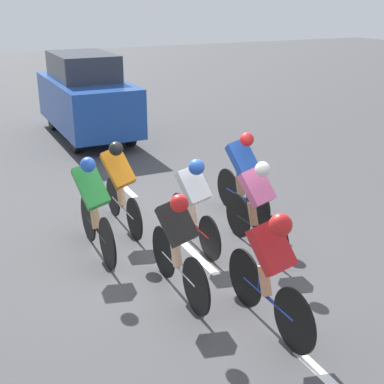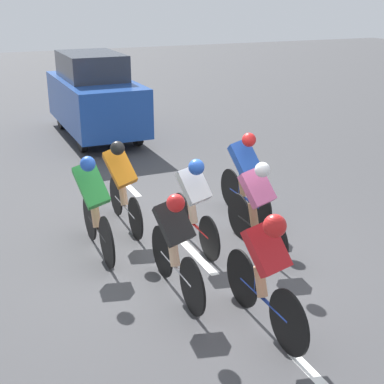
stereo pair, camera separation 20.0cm
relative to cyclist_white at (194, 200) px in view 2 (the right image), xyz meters
name	(u,v)px [view 2 (the right image)]	position (x,y,z in m)	size (l,w,h in m)	color
ground_plane	(191,250)	(0.08, 0.05, -0.76)	(60.00, 60.00, 0.00)	#424244
lane_stripe_mid	(194,253)	(0.08, 0.17, -0.76)	(0.12, 1.40, 0.01)	white
lane_stripe_far	(127,185)	(0.08, -3.03, -0.76)	(0.12, 1.40, 0.01)	white
cyclist_white	(194,200)	(0.00, 0.00, 0.00)	(0.43, 1.64, 1.44)	black
cyclist_pink	(257,204)	(-0.74, 0.49, -0.01)	(0.44, 1.67, 1.44)	black
cyclist_black	(175,241)	(0.76, 1.13, -0.01)	(0.44, 1.67, 1.45)	black
cyclist_red	(266,267)	(0.15, 2.20, 0.03)	(0.44, 1.70, 1.51)	black
cyclist_green	(94,203)	(1.36, -0.38, 0.03)	(0.46, 1.70, 1.55)	black
cyclist_blue	(245,173)	(-1.18, -0.63, 0.04)	(0.45, 1.67, 1.54)	black
cyclist_orange	(122,181)	(0.74, -1.10, 0.03)	(0.48, 1.70, 1.50)	black
support_car	(95,96)	(-0.35, -7.01, 0.30)	(1.70, 4.05, 2.12)	black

